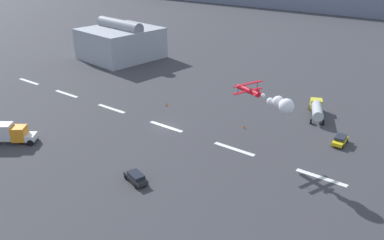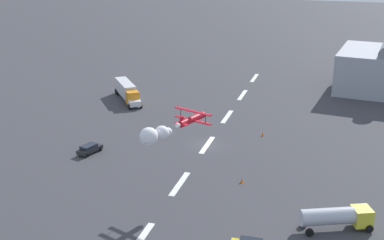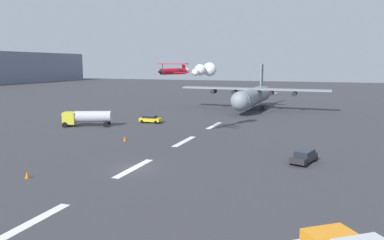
{
  "view_description": "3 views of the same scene",
  "coord_description": "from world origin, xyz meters",
  "px_view_note": "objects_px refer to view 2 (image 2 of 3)",
  "views": [
    {
      "loc": [
        45.64,
        -53.29,
        32.96
      ],
      "look_at": [
        7.61,
        -1.68,
        4.07
      ],
      "focal_mm": 36.65,
      "sensor_mm": 36.0,
      "label": 1
    },
    {
      "loc": [
        81.54,
        21.27,
        34.41
      ],
      "look_at": [
        16.56,
        2.14,
        10.42
      ],
      "focal_mm": 49.23,
      "sensor_mm": 36.0,
      "label": 2
    },
    {
      "loc": [
        -35.76,
        -20.18,
        11.64
      ],
      "look_at": [
        18.97,
        0.0,
        2.81
      ],
      "focal_mm": 34.74,
      "sensor_mm": 36.0,
      "label": 3
    }
  ],
  "objects_px": {
    "traffic_cone_near": "(263,134)",
    "traffic_cone_far": "(242,180)",
    "fuel_tanker_truck": "(337,217)",
    "stunt_biplane_red": "(164,131)",
    "semi_truck_orange": "(127,91)",
    "followme_car_yellow": "(89,149)"
  },
  "relations": [
    {
      "from": "stunt_biplane_red",
      "to": "traffic_cone_far",
      "type": "bearing_deg",
      "value": 138.22
    },
    {
      "from": "stunt_biplane_red",
      "to": "semi_truck_orange",
      "type": "bearing_deg",
      "value": -151.06
    },
    {
      "from": "fuel_tanker_truck",
      "to": "traffic_cone_far",
      "type": "height_order",
      "value": "fuel_tanker_truck"
    },
    {
      "from": "traffic_cone_near",
      "to": "traffic_cone_far",
      "type": "relative_size",
      "value": 1.0
    },
    {
      "from": "followme_car_yellow",
      "to": "traffic_cone_far",
      "type": "distance_m",
      "value": 26.7
    },
    {
      "from": "traffic_cone_near",
      "to": "traffic_cone_far",
      "type": "height_order",
      "value": "same"
    },
    {
      "from": "semi_truck_orange",
      "to": "traffic_cone_near",
      "type": "xyz_separation_m",
      "value": [
        13.38,
        32.06,
        -1.74
      ]
    },
    {
      "from": "fuel_tanker_truck",
      "to": "traffic_cone_far",
      "type": "distance_m",
      "value": 16.67
    },
    {
      "from": "stunt_biplane_red",
      "to": "traffic_cone_near",
      "type": "bearing_deg",
      "value": 163.91
    },
    {
      "from": "semi_truck_orange",
      "to": "followme_car_yellow",
      "type": "height_order",
      "value": "semi_truck_orange"
    },
    {
      "from": "traffic_cone_near",
      "to": "followme_car_yellow",
      "type": "bearing_deg",
      "value": -58.67
    },
    {
      "from": "stunt_biplane_red",
      "to": "followme_car_yellow",
      "type": "distance_m",
      "value": 24.35
    },
    {
      "from": "stunt_biplane_red",
      "to": "fuel_tanker_truck",
      "type": "distance_m",
      "value": 23.97
    },
    {
      "from": "stunt_biplane_red",
      "to": "traffic_cone_near",
      "type": "relative_size",
      "value": 16.78
    },
    {
      "from": "fuel_tanker_truck",
      "to": "followme_car_yellow",
      "type": "distance_m",
      "value": 42.23
    },
    {
      "from": "followme_car_yellow",
      "to": "semi_truck_orange",
      "type": "bearing_deg",
      "value": -168.98
    },
    {
      "from": "stunt_biplane_red",
      "to": "followme_car_yellow",
      "type": "bearing_deg",
      "value": -126.6
    },
    {
      "from": "traffic_cone_far",
      "to": "traffic_cone_near",
      "type": "bearing_deg",
      "value": -179.69
    },
    {
      "from": "stunt_biplane_red",
      "to": "fuel_tanker_truck",
      "type": "relative_size",
      "value": 1.39
    },
    {
      "from": "stunt_biplane_red",
      "to": "traffic_cone_far",
      "type": "relative_size",
      "value": 16.78
    },
    {
      "from": "fuel_tanker_truck",
      "to": "followme_car_yellow",
      "type": "relative_size",
      "value": 1.87
    },
    {
      "from": "stunt_biplane_red",
      "to": "semi_truck_orange",
      "type": "distance_m",
      "value": 49.52
    }
  ]
}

